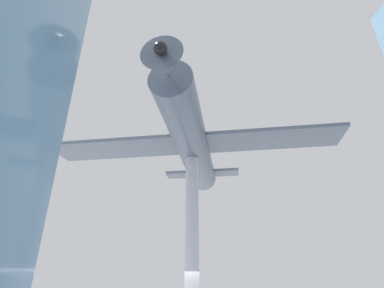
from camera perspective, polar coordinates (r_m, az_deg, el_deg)
support_pylon_central at (r=14.07m, az=0.00°, el=-17.54°), size 0.64×0.64×7.75m
suspended_airplane at (r=15.23m, az=-0.14°, el=0.47°), size 14.85×12.63×2.69m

